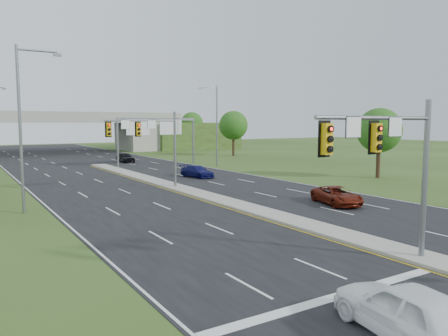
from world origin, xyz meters
The scene contains 18 objects.
ground centered at (0.00, 0.00, 0.00)m, with size 240.00×240.00×0.00m, color #304217.
road centered at (0.00, 35.00, 0.01)m, with size 24.00×160.00×0.02m, color black.
median centered at (0.00, 23.00, 0.10)m, with size 2.00×54.00×0.16m, color gray.
lane_markings centered at (-0.60, 28.91, 0.02)m, with size 23.72×160.00×0.01m.
signal_mast_near centered at (-2.26, -0.07, 4.73)m, with size 6.62×0.60×7.00m.
signal_mast_far centered at (-2.26, 24.93, 4.73)m, with size 6.62×0.60×7.00m.
sign_gantry centered at (6.68, 44.92, 5.24)m, with size 11.58×0.44×6.67m.
overpass centered at (0.00, 80.00, 3.55)m, with size 80.00×14.00×8.10m.
lightpole_l_mid centered at (-13.30, 20.00, 6.10)m, with size 2.85×0.25×11.00m.
lightpole_r_far centered at (13.30, 40.00, 6.10)m, with size 2.85×0.25×11.00m.
tree_r_near centered at (22.00, 20.00, 5.18)m, with size 4.80×4.80×7.60m.
tree_r_mid centered at (26.00, 55.00, 5.51)m, with size 5.20×5.20×8.12m.
tree_back_c centered at (24.00, 94.00, 5.51)m, with size 5.60×5.60×8.32m.
tree_back_d centered at (38.00, 94.00, 5.84)m, with size 6.00×6.00×8.85m.
car_white centered at (-6.85, -4.15, 0.83)m, with size 1.92×4.78×1.63m, color white.
car_far_a centered at (6.52, 11.22, 0.67)m, with size 2.17×4.71×1.31m, color #5A1509.
car_far_b centered at (5.41, 30.74, 0.66)m, with size 1.81×4.44×1.29m, color #0C0E4D.
car_far_c centered at (4.84, 52.54, 0.75)m, with size 1.72×4.27×1.46m, color black.
Camera 1 is at (-17.29, -11.29, 6.02)m, focal length 35.00 mm.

